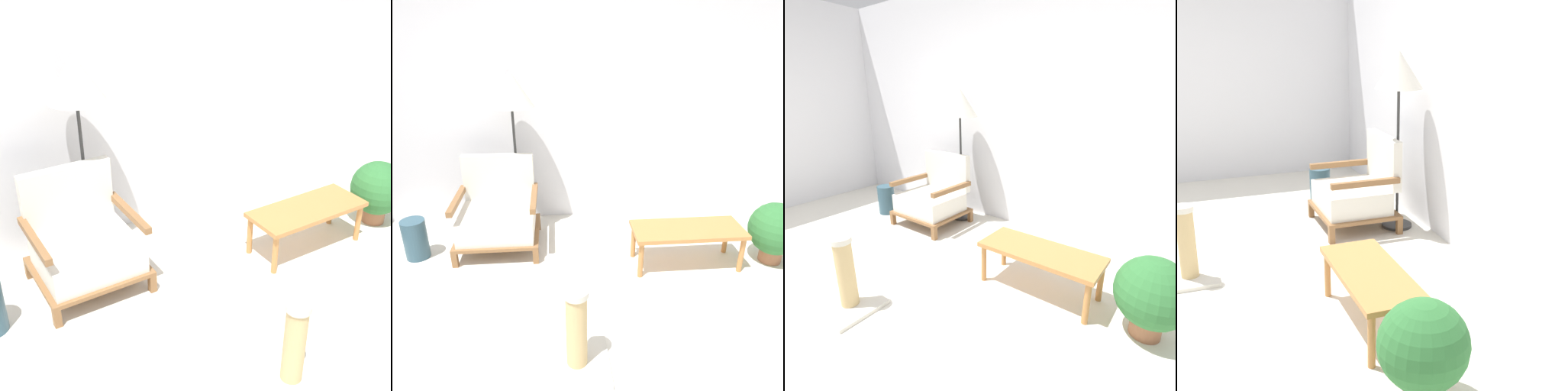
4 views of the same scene
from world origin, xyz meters
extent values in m
cube|color=silver|center=(0.00, 2.38, 1.35)|extent=(8.00, 0.06, 2.70)
cube|color=brown|center=(-0.89, 1.42, 0.07)|extent=(0.05, 0.05, 0.14)
cube|color=brown|center=(-0.19, 1.42, 0.07)|extent=(0.05, 0.05, 0.14)
cube|color=brown|center=(-0.89, 2.04, 0.07)|extent=(0.05, 0.05, 0.14)
cube|color=brown|center=(-0.19, 2.04, 0.07)|extent=(0.05, 0.05, 0.14)
cube|color=brown|center=(-0.54, 1.73, 0.15)|extent=(0.75, 0.67, 0.03)
cube|color=silver|center=(-0.54, 1.71, 0.27)|extent=(0.67, 0.57, 0.21)
cube|color=silver|center=(-0.54, 2.03, 0.60)|extent=(0.67, 0.08, 0.44)
cube|color=brown|center=(-0.89, 1.73, 0.50)|extent=(0.05, 0.61, 0.05)
cube|color=brown|center=(-0.20, 1.73, 0.50)|extent=(0.05, 0.61, 0.05)
cylinder|color=#2D2D2D|center=(-0.37, 2.09, 0.01)|extent=(0.27, 0.27, 0.03)
cylinder|color=#2D2D2D|center=(-0.37, 2.09, 0.64)|extent=(0.02, 0.02, 1.23)
cone|color=beige|center=(-0.37, 2.09, 1.41)|extent=(0.41, 0.41, 0.32)
cube|color=#B2753D|center=(1.11, 1.29, 0.34)|extent=(0.94, 0.39, 0.04)
cylinder|color=#B2753D|center=(0.68, 1.14, 0.16)|extent=(0.04, 0.04, 0.32)
cylinder|color=#B2753D|center=(1.54, 1.14, 0.16)|extent=(0.04, 0.04, 0.32)
cylinder|color=#B2753D|center=(0.68, 1.45, 0.16)|extent=(0.04, 0.04, 0.32)
cylinder|color=#B2753D|center=(1.54, 1.45, 0.16)|extent=(0.04, 0.04, 0.32)
cylinder|color=#935B3D|center=(1.89, 1.27, 0.06)|extent=(0.19, 0.19, 0.13)
sphere|color=#2D6B33|center=(1.89, 1.27, 0.32)|extent=(0.46, 0.46, 0.46)
cube|color=beige|center=(0.10, 0.26, 0.01)|extent=(0.40, 0.40, 0.03)
cylinder|color=tan|center=(0.10, 0.26, 0.28)|extent=(0.13, 0.13, 0.50)
cylinder|color=beige|center=(0.10, 0.26, 0.55)|extent=(0.15, 0.15, 0.04)
camera|label=1|loc=(-1.56, -1.38, 2.45)|focal=50.00mm
camera|label=2|loc=(0.01, -1.47, 1.91)|focal=35.00mm
camera|label=3|loc=(2.00, -0.67, 1.50)|focal=28.00mm
camera|label=4|loc=(3.93, 0.25, 1.81)|focal=50.00mm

